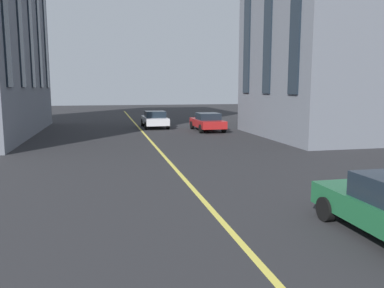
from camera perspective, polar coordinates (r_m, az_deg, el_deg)
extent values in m
cube|color=#D8C64C|center=(15.84, -2.66, -3.48)|extent=(80.00, 0.16, 0.01)
cube|color=silver|center=(31.88, -5.54, 3.50)|extent=(4.40, 1.80, 0.55)
cube|color=#19232D|center=(31.62, -5.50, 4.41)|extent=(1.85, 1.58, 0.50)
cylinder|color=black|center=(33.24, -7.33, 3.19)|extent=(0.64, 0.22, 0.64)
cylinder|color=black|center=(33.45, -4.38, 3.26)|extent=(0.64, 0.22, 0.64)
cylinder|color=black|center=(30.37, -6.80, 2.72)|extent=(0.64, 0.22, 0.64)
cylinder|color=black|center=(30.59, -3.58, 2.80)|extent=(0.64, 0.22, 0.64)
cube|color=#B21E1E|center=(29.39, 2.28, 3.13)|extent=(4.40, 1.80, 0.55)
cube|color=#19232D|center=(29.13, 2.40, 4.12)|extent=(1.85, 1.58, 0.50)
cylinder|color=black|center=(30.61, 0.01, 2.82)|extent=(0.64, 0.22, 0.64)
cylinder|color=black|center=(31.04, 3.12, 2.88)|extent=(0.64, 0.22, 0.64)
cylinder|color=black|center=(27.80, 1.33, 2.27)|extent=(0.64, 0.22, 0.64)
cylinder|color=black|center=(28.27, 4.74, 2.34)|extent=(0.64, 0.22, 0.64)
cylinder|color=black|center=(10.09, 19.22, -9.08)|extent=(0.60, 0.21, 0.60)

